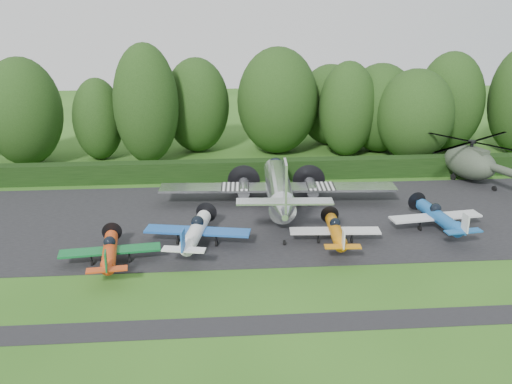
{
  "coord_description": "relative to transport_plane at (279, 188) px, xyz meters",
  "views": [
    {
      "loc": [
        -2.88,
        -33.96,
        17.78
      ],
      "look_at": [
        0.55,
        9.84,
        2.5
      ],
      "focal_mm": 40.0,
      "sensor_mm": 36.0,
      "label": 1
    }
  ],
  "objects": [
    {
      "name": "tree_13",
      "position": [
        16.8,
        14.36,
        3.24
      ],
      "size": [
        8.5,
        8.5,
        10.23
      ],
      "color": "black",
      "rests_on": "ground"
    },
    {
      "name": "tree_6",
      "position": [
        9.78,
        16.9,
        3.53
      ],
      "size": [
        6.55,
        6.55,
        10.84
      ],
      "color": "black",
      "rests_on": "ground"
    },
    {
      "name": "apron",
      "position": [
        -2.76,
        -2.43,
        -1.87
      ],
      "size": [
        70.0,
        18.0,
        0.01
      ],
      "primitive_type": "cube",
      "color": "black",
      "rests_on": "ground"
    },
    {
      "name": "tree_12",
      "position": [
        8.88,
        22.38,
        3.05
      ],
      "size": [
        7.87,
        7.87,
        9.86
      ],
      "color": "black",
      "rests_on": "ground"
    },
    {
      "name": "taxiway_verge",
      "position": [
        -2.76,
        -18.43,
        -1.87
      ],
      "size": [
        70.0,
        2.0,
        0.0
      ],
      "primitive_type": "cube",
      "color": "black",
      "rests_on": "ground"
    },
    {
      "name": "light_plane_red",
      "position": [
        -12.88,
        -10.11,
        -0.77
      ],
      "size": [
        6.9,
        7.25,
        2.65
      ],
      "rotation": [
        0.0,
        0.0,
        -0.11
      ],
      "color": "#BD3B11",
      "rests_on": "ground"
    },
    {
      "name": "tree_10",
      "position": [
        -25.85,
        15.84,
        3.96
      ],
      "size": [
        8.3,
        8.3,
        11.69
      ],
      "color": "black",
      "rests_on": "ground"
    },
    {
      "name": "tree_11",
      "position": [
        22.33,
        18.3,
        3.95
      ],
      "size": [
        7.81,
        7.81,
        11.67
      ],
      "color": "black",
      "rests_on": "ground"
    },
    {
      "name": "light_plane_white",
      "position": [
        -7.05,
        -7.49,
        -0.61
      ],
      "size": [
        7.88,
        8.28,
        3.03
      ],
      "rotation": [
        0.0,
        0.0,
        0.19
      ],
      "color": "white",
      "rests_on": "ground"
    },
    {
      "name": "transport_plane",
      "position": [
        0.0,
        0.0,
        0.0
      ],
      "size": [
        20.95,
        16.06,
        6.71
      ],
      "rotation": [
        0.0,
        0.0,
        0.06
      ],
      "color": "silver",
      "rests_on": "ground"
    },
    {
      "name": "tree_7",
      "position": [
        -12.73,
        15.67,
        4.65
      ],
      "size": [
        7.04,
        7.04,
        13.07
      ],
      "color": "black",
      "rests_on": "ground"
    },
    {
      "name": "tree_8",
      "position": [
        -7.39,
        20.06,
        3.63
      ],
      "size": [
        7.62,
        7.62,
        11.03
      ],
      "color": "black",
      "rests_on": "ground"
    },
    {
      "name": "tree_1",
      "position": [
        14.07,
        18.49,
        3.31
      ],
      "size": [
        8.43,
        8.43,
        10.37
      ],
      "color": "black",
      "rests_on": "ground"
    },
    {
      "name": "ground",
      "position": [
        -2.76,
        -12.43,
        -1.87
      ],
      "size": [
        160.0,
        160.0,
        0.0
      ],
      "primitive_type": "plane",
      "color": "#254F16",
      "rests_on": "ground"
    },
    {
      "name": "helicopter",
      "position": [
        19.82,
        6.17,
        0.38
      ],
      "size": [
        13.0,
        15.22,
        4.19
      ],
      "rotation": [
        0.0,
        0.0,
        -0.35
      ],
      "color": "#343E30",
      "rests_on": "ground"
    },
    {
      "name": "light_plane_blue",
      "position": [
        12.0,
        -5.91,
        -0.68
      ],
      "size": [
        7.45,
        7.83,
        2.86
      ],
      "rotation": [
        0.0,
        0.0,
        -0.12
      ],
      "color": "#185192",
      "rests_on": "ground"
    },
    {
      "name": "light_plane_orange",
      "position": [
        3.35,
        -7.87,
        -0.79
      ],
      "size": [
        6.78,
        7.13,
        2.61
      ],
      "rotation": [
        0.0,
        0.0,
        0.07
      ],
      "color": "#C4700B",
      "rests_on": "ground"
    },
    {
      "name": "tree_3",
      "position": [
        1.97,
        18.76,
        4.26
      ],
      "size": [
        9.32,
        9.32,
        12.28
      ],
      "color": "black",
      "rests_on": "ground"
    },
    {
      "name": "hedgerow",
      "position": [
        -2.76,
        8.57,
        -1.87
      ],
      "size": [
        90.0,
        1.6,
        2.0
      ],
      "primitive_type": "cube",
      "color": "black",
      "rests_on": "ground"
    },
    {
      "name": "tree_4",
      "position": [
        -18.33,
        17.43,
        2.71
      ],
      "size": [
        5.53,
        5.53,
        9.2
      ],
      "color": "black",
      "rests_on": "ground"
    }
  ]
}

